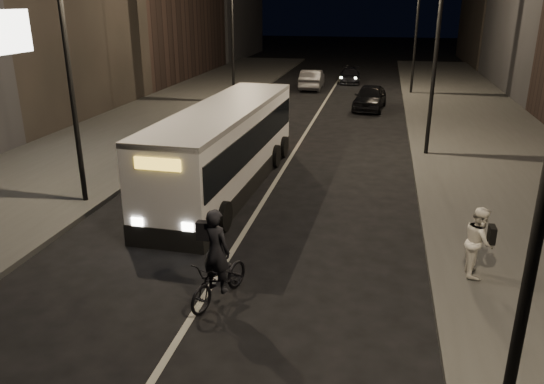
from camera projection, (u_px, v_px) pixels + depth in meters
The scene contains 14 objects.
ground at pixel (213, 282), 12.51m from camera, with size 180.00×180.00×0.00m, color black.
sidewalk_right at pixel (489, 147), 23.76m from camera, with size 7.00×70.00×0.16m, color #3A3A38.
sidewalk_left at pixel (137, 129), 26.99m from camera, with size 7.00×70.00×0.16m, color #3A3A38.
streetlight_right_near at pixel (539, 85), 5.99m from camera, with size 1.20×0.44×8.12m.
streetlight_right_mid at pixel (432, 25), 20.72m from camera, with size 1.20×0.44×8.12m.
streetlight_right_far at pixel (414, 14), 35.45m from camera, with size 1.20×0.44×8.12m.
streetlight_left_near at pixel (73, 33), 15.38m from camera, with size 1.20×0.44×8.12m.
streetlight_left_far at pixel (236, 16), 31.95m from camera, with size 1.20×0.44×8.12m.
city_bus at pixel (226, 144), 18.43m from camera, with size 2.82×10.77×2.88m.
cyclist_on_bicycle at pixel (219, 271), 11.45m from camera, with size 1.29×2.07×2.25m.
pedestrian_woman at pixel (479, 241), 12.27m from camera, with size 0.82×0.64×1.68m, color white.
car_near at pixel (370, 97), 32.02m from camera, with size 1.73×4.29×1.46m, color black.
car_mid at pixel (312, 79), 39.35m from camera, with size 1.52×4.35×1.43m, color #3E3D40.
car_far at pixel (350, 75), 42.49m from camera, with size 1.59×3.92×1.14m, color black.
Camera 1 is at (3.59, -10.53, 6.27)m, focal length 35.00 mm.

